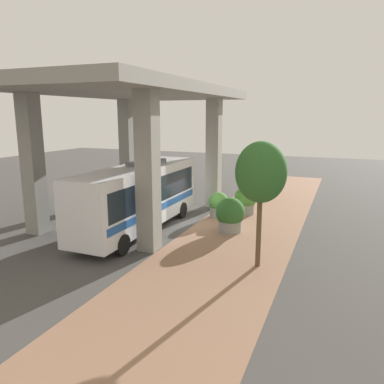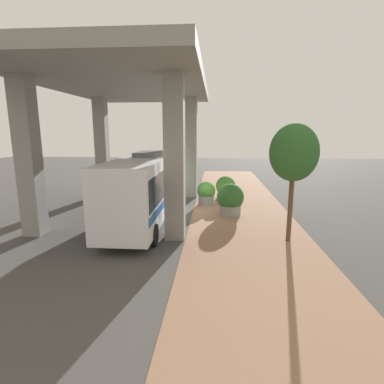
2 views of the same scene
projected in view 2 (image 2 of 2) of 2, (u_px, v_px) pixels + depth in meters
name	position (u px, v px, depth m)	size (l,w,h in m)	color
ground_plane	(193.00, 212.00, 19.02)	(80.00, 80.00, 0.00)	#474442
sidewalk_strip	(241.00, 213.00, 18.79)	(6.00, 40.00, 0.02)	#936B51
overpass	(127.00, 97.00, 17.92)	(9.40, 17.46, 8.14)	gray
bus	(145.00, 185.00, 16.58)	(2.62, 10.24, 3.87)	silver
fire_hydrant	(222.00, 189.00, 24.11)	(0.42, 0.20, 0.92)	#B21919
planter_front	(206.00, 193.00, 20.81)	(1.26, 1.26, 1.63)	gray
planter_middle	(226.00, 188.00, 22.06)	(1.45, 1.45, 1.82)	gray
planter_back	(230.00, 200.00, 18.12)	(1.64, 1.64, 1.95)	gray
street_tree_near	(294.00, 153.00, 13.17)	(2.13, 2.13, 5.39)	brown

